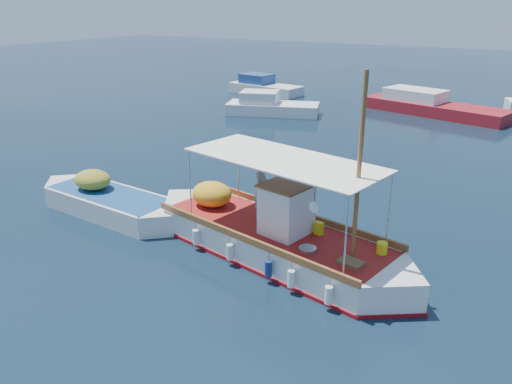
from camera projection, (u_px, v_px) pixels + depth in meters
The scene contains 6 objects.
ground at pixel (299, 249), 15.90m from camera, with size 160.00×160.00×0.00m, color black.
fishing_caique at pixel (272, 238), 15.46m from camera, with size 9.81×4.13×6.10m.
dinghy at pixel (109, 204), 18.56m from camera, with size 7.07×2.37×1.73m.
bg_boat_nw at pixel (270, 107), 34.76m from camera, with size 6.75×4.34×1.80m.
bg_boat_n at pixel (430, 107), 34.99m from camera, with size 10.44×5.34×1.80m.
bg_boat_far_w at pixel (264, 88), 42.74m from camera, with size 6.69×3.21×1.80m.
Camera 1 is at (5.96, -12.96, 7.39)m, focal length 35.00 mm.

